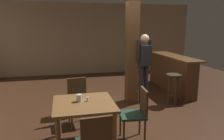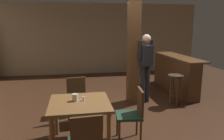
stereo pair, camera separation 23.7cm
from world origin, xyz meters
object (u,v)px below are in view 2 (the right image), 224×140
(chair_north, at_px, (77,98))
(napkin_cup, at_px, (75,97))
(salt_shaker, at_px, (84,99))
(bar_counter, at_px, (175,73))
(dining_table, at_px, (80,109))
(standing_person, at_px, (146,64))
(chair_east, at_px, (133,112))
(bar_stool_near, at_px, (175,82))

(chair_north, distance_m, napkin_cup, 0.86)
(chair_north, height_order, salt_shaker, chair_north)
(salt_shaker, relative_size, bar_counter, 0.03)
(dining_table, xyz_separation_m, bar_counter, (2.89, 2.60, -0.08))
(salt_shaker, height_order, bar_counter, bar_counter)
(dining_table, relative_size, chair_north, 1.07)
(chair_north, height_order, standing_person, standing_person)
(chair_east, bearing_deg, standing_person, 65.71)
(chair_east, xyz_separation_m, standing_person, (0.80, 1.76, 0.50))
(chair_east, distance_m, napkin_cup, 0.99)
(dining_table, bearing_deg, bar_stool_near, 31.46)
(chair_east, bearing_deg, bar_stool_near, 44.94)
(dining_table, bearing_deg, chair_north, 91.86)
(dining_table, relative_size, standing_person, 0.56)
(bar_stool_near, bearing_deg, napkin_cup, -150.49)
(napkin_cup, bearing_deg, bar_stool_near, 29.51)
(chair_north, height_order, napkin_cup, chair_north)
(chair_east, height_order, standing_person, standing_person)
(standing_person, relative_size, bar_stool_near, 2.27)
(standing_person, bearing_deg, chair_north, -153.35)
(chair_east, xyz_separation_m, bar_stool_near, (1.46, 1.46, 0.07))
(chair_north, bearing_deg, bar_counter, 30.44)
(chair_east, distance_m, salt_shaker, 0.86)
(salt_shaker, distance_m, standing_person, 2.34)
(standing_person, bearing_deg, chair_east, -114.29)
(bar_stool_near, bearing_deg, chair_east, -135.06)
(chair_north, xyz_separation_m, standing_person, (1.71, 0.86, 0.50))
(dining_table, relative_size, napkin_cup, 8.18)
(standing_person, height_order, bar_stool_near, standing_person)
(dining_table, height_order, napkin_cup, napkin_cup)
(napkin_cup, xyz_separation_m, bar_counter, (2.96, 2.53, -0.26))
(chair_east, distance_m, bar_counter, 3.30)
(chair_north, height_order, bar_stool_near, chair_north)
(dining_table, height_order, bar_counter, bar_counter)
(dining_table, distance_m, standing_person, 2.45)
(bar_counter, relative_size, bar_stool_near, 3.01)
(chair_east, relative_size, chair_north, 1.00)
(bar_counter, bearing_deg, chair_north, -149.56)
(dining_table, xyz_separation_m, chair_east, (0.88, -0.03, -0.10))
(napkin_cup, distance_m, standing_person, 2.42)
(standing_person, xyz_separation_m, bar_stool_near, (0.67, -0.30, -0.43))
(chair_north, relative_size, standing_person, 0.52)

